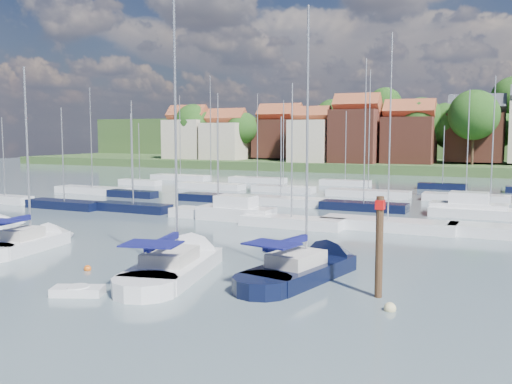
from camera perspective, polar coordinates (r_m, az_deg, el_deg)
The scene contains 12 objects.
ground at distance 68.23m, azimuth 9.71°, elevation -0.77°, with size 260.00×260.00×0.00m, color #415058.
sailboat_left at distance 42.10m, azimuth -21.12°, elevation -4.70°, with size 3.88×9.91×13.20m.
sailboat_centre at distance 33.50m, azimuth -7.22°, elevation -7.03°, with size 5.92×12.82×16.82m.
sailboat_navy at distance 32.21m, azimuth 5.81°, elevation -7.53°, with size 5.14×11.69×15.71m.
tender at distance 29.32m, azimuth -17.40°, elevation -9.43°, with size 2.69×2.01×0.53m.
timber_piling at distance 27.96m, azimuth 12.18°, elevation -7.23°, with size 0.40×0.40×7.12m.
buoy_c at distance 34.29m, azimuth -16.49°, elevation -7.53°, with size 0.42×0.42×0.42m, color #D85914.
buoy_d at distance 30.21m, azimuth -11.01°, elevation -9.21°, with size 0.50×0.50×0.50m, color beige.
buoy_e at distance 36.33m, azimuth 1.72°, elevation -6.54°, with size 0.46×0.46×0.46m, color #D85914.
buoy_f at distance 26.42m, azimuth 13.24°, elevation -11.48°, with size 0.55×0.55×0.55m, color beige.
marina_field at distance 63.04m, azimuth 10.20°, elevation -0.93°, with size 79.62×41.41×15.93m.
far_shore_town at distance 158.83m, azimuth 19.55°, elevation 4.40°, with size 212.46×90.00×22.27m.
Camera 1 is at (18.04, -25.34, 7.82)m, focal length 40.00 mm.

